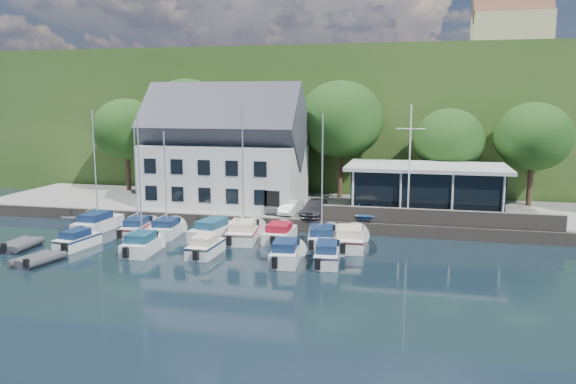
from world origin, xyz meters
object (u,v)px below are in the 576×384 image
(boat_r1_0, at_px, (95,174))
(boat_r2_0, at_px, (77,238))
(boat_r2_4, at_px, (327,252))
(harbor_building, at_px, (225,157))
(boat_r2_1, at_px, (140,189))
(boat_r2_2, at_px, (206,245))
(boat_r1_1, at_px, (136,182))
(boat_r1_6, at_px, (322,186))
(dinghy_0, at_px, (20,243))
(dinghy_1, at_px, (37,258))
(car_white, at_px, (291,207))
(car_dgrey, at_px, (315,208))
(car_blue, at_px, (367,209))
(boat_r1_4, at_px, (243,180))
(boat_r2_3, at_px, (286,251))
(club_pavilion, at_px, (426,189))
(car_silver, at_px, (273,205))
(boat_r1_7, at_px, (350,237))
(boat_r1_2, at_px, (165,182))
(boat_r1_5, at_px, (280,232))
(flagpole, at_px, (409,164))

(boat_r1_0, xyz_separation_m, boat_r2_0, (1.55, -5.22, -3.96))
(boat_r2_4, bearing_deg, harbor_building, 125.05)
(boat_r2_1, height_order, boat_r2_2, boat_r2_1)
(boat_r1_1, height_order, boat_r2_4, boat_r1_1)
(boat_r1_6, bearing_deg, harbor_building, 130.03)
(boat_r1_1, bearing_deg, boat_r2_4, -23.05)
(dinghy_0, height_order, dinghy_1, dinghy_0)
(car_white, height_order, dinghy_0, car_white)
(car_dgrey, relative_size, boat_r2_2, 0.91)
(car_blue, bearing_deg, boat_r1_1, -160.97)
(car_white, xyz_separation_m, boat_r2_2, (-3.65, -10.34, -0.87))
(car_blue, distance_m, boat_r2_0, 22.41)
(boat_r2_2, bearing_deg, boat_r1_0, 158.31)
(boat_r2_0, distance_m, boat_r2_4, 18.09)
(boat_r1_4, distance_m, boat_r2_3, 7.71)
(club_pavilion, bearing_deg, boat_r2_0, -151.04)
(boat_r2_2, bearing_deg, car_blue, 48.07)
(boat_r1_4, bearing_deg, car_silver, 76.15)
(boat_r2_1, distance_m, boat_r2_4, 13.46)
(car_white, bearing_deg, boat_r1_7, -39.44)
(boat_r2_3, bearing_deg, boat_r1_2, 149.68)
(boat_r1_2, bearing_deg, boat_r2_2, -46.48)
(boat_r2_1, bearing_deg, dinghy_0, -177.22)
(boat_r1_5, bearing_deg, boat_r2_1, -147.03)
(boat_r1_6, bearing_deg, boat_r2_4, -84.70)
(boat_r2_2, height_order, dinghy_0, boat_r2_2)
(boat_r1_6, relative_size, boat_r2_0, 1.71)
(car_blue, bearing_deg, flagpole, -14.90)
(boat_r2_2, relative_size, boat_r2_3, 0.89)
(boat_r2_4, xyz_separation_m, dinghy_1, (-18.26, -4.58, -0.34))
(boat_r1_1, relative_size, boat_r2_2, 1.67)
(boat_r1_2, relative_size, boat_r2_2, 1.69)
(club_pavilion, bearing_deg, flagpole, -109.84)
(car_blue, bearing_deg, car_dgrey, -176.21)
(boat_r2_3, bearing_deg, car_white, 95.50)
(boat_r1_2, distance_m, boat_r1_5, 9.67)
(boat_r2_4, height_order, dinghy_1, boat_r2_4)
(boat_r1_0, relative_size, boat_r2_4, 1.57)
(boat_r1_0, relative_size, boat_r1_2, 1.10)
(boat_r1_0, distance_m, boat_r2_4, 20.59)
(harbor_building, bearing_deg, boat_r1_4, -63.24)
(car_silver, bearing_deg, flagpole, -18.56)
(boat_r1_1, height_order, boat_r2_3, boat_r1_1)
(boat_r2_3, bearing_deg, flagpole, 46.92)
(boat_r1_4, xyz_separation_m, dinghy_0, (-14.80, -6.01, -4.21))
(dinghy_0, bearing_deg, car_silver, 35.38)
(car_dgrey, distance_m, boat_r1_6, 6.40)
(car_blue, height_order, boat_r2_4, car_blue)
(boat_r1_5, xyz_separation_m, boat_r2_1, (-8.50, -5.43, 3.80))
(harbor_building, distance_m, dinghy_0, 18.92)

